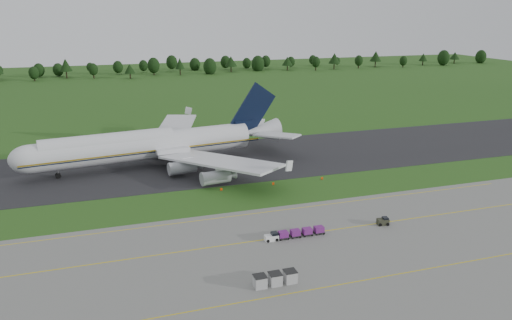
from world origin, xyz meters
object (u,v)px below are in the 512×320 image
object	(u,v)px
baggage_train	(294,233)
edge_markers	(273,184)
utility_cart	(383,222)
aircraft	(151,144)
uld_row	(275,279)

from	to	relation	value
baggage_train	edge_markers	bearing A→B (deg)	77.70
utility_cart	edge_markers	xyz separation A→B (m)	(-12.23, 28.12, -0.37)
baggage_train	aircraft	bearing A→B (deg)	110.20
uld_row	utility_cart	bearing A→B (deg)	27.51
baggage_train	edge_markers	distance (m)	28.66
aircraft	uld_row	world-z (taller)	aircraft
baggage_train	uld_row	size ratio (longest dim) A/B	1.71
uld_row	edge_markers	xyz separation A→B (m)	(14.92, 42.26, -0.73)
baggage_train	utility_cart	bearing A→B (deg)	-0.37
aircraft	baggage_train	xyz separation A→B (m)	(19.22, -52.24, -5.01)
baggage_train	utility_cart	xyz separation A→B (m)	(18.34, -0.12, -0.16)
uld_row	baggage_train	bearing A→B (deg)	58.27
utility_cart	edge_markers	world-z (taller)	utility_cart
edge_markers	utility_cart	bearing A→B (deg)	-66.49
aircraft	utility_cart	world-z (taller)	aircraft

